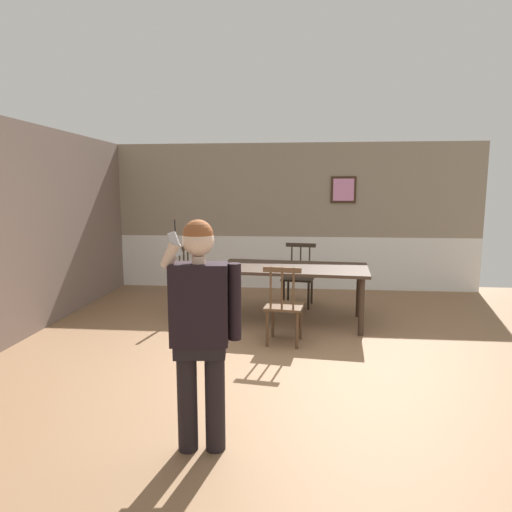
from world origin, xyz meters
TOP-DOWN VIEW (x-y plane):
  - ground_plane at (0.00, 0.00)m, footprint 8.34×8.34m
  - room_back_partition at (0.00, 3.79)m, footprint 6.63×0.17m
  - dining_table at (0.01, 1.61)m, footprint 2.11×1.23m
  - chair_near_window at (-0.08, 0.70)m, footprint 0.49×0.49m
  - chair_by_doorway at (0.09, 2.53)m, footprint 0.55×0.55m
  - chair_at_table_head at (-1.39, 1.74)m, footprint 0.53×0.53m
  - person_figure at (-0.58, -1.53)m, footprint 0.54×0.26m

SIDE VIEW (x-z plane):
  - ground_plane at x=0.00m, z-range 0.00..0.00m
  - chair_near_window at x=-0.08m, z-range -0.01..0.95m
  - chair_by_doorway at x=0.09m, z-range -0.01..0.96m
  - chair_at_table_head at x=-1.39m, z-range -0.03..1.00m
  - dining_table at x=0.01m, z-range 0.31..1.09m
  - person_figure at x=-0.58m, z-range 0.11..1.74m
  - room_back_partition at x=0.00m, z-range -0.05..2.60m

